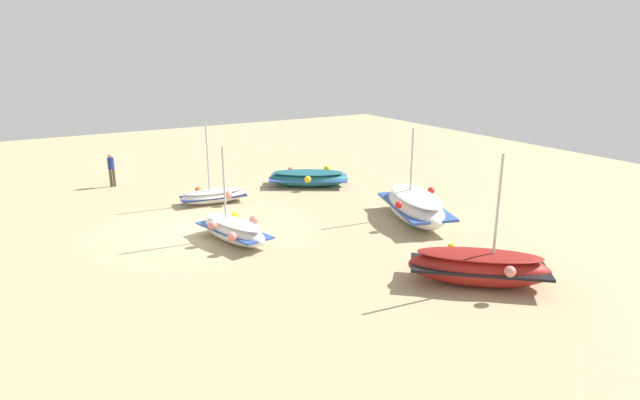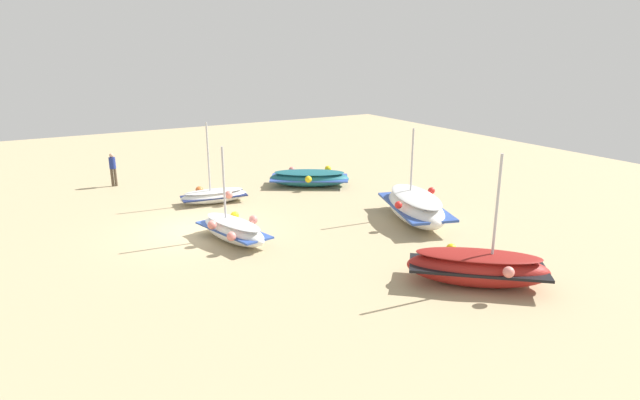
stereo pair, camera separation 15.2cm
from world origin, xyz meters
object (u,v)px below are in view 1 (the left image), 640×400
Objects in this scene: fishing_boat_0 at (234,230)px; fishing_boat_2 at (415,206)px; fishing_boat_1 at (479,267)px; fishing_boat_3 at (308,178)px; fishing_boat_4 at (213,196)px; person_walking at (111,167)px.

fishing_boat_2 reaches higher than fishing_boat_0.
fishing_boat_3 is at bearing -55.35° from fishing_boat_1.
fishing_boat_4 reaches higher than person_walking.
fishing_boat_2 reaches higher than fishing_boat_3.
fishing_boat_0 is 0.74× the size of fishing_boat_2.
fishing_boat_2 is at bearing 63.98° from fishing_boat_0.
fishing_boat_3 is at bearing 12.20° from fishing_boat_4.
fishing_boat_4 is at bearing 47.78° from person_walking.
fishing_boat_0 is at bearing -94.51° from fishing_boat_4.
fishing_boat_3 is 1.17× the size of fishing_boat_4.
fishing_boat_0 is 5.24m from fishing_boat_4.
fishing_boat_2 reaches higher than fishing_boat_4.
fishing_boat_1 is 6.02m from fishing_boat_2.
fishing_boat_4 is (5.13, -1.03, -0.11)m from fishing_boat_0.
fishing_boat_0 reaches higher than fishing_boat_3.
fishing_boat_1 is at bearing -65.29° from fishing_boat_4.
fishing_boat_4 is at bearing 154.30° from fishing_boat_0.
fishing_boat_1 is 0.96× the size of fishing_boat_3.
person_walking is (17.66, 7.36, 0.42)m from fishing_boat_1.
person_walking is (10.59, 2.39, 0.53)m from fishing_boat_0.
fishing_boat_2 is at bearing 54.28° from person_walking.
person_walking is at bearing -122.14° from fishing_boat_2.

